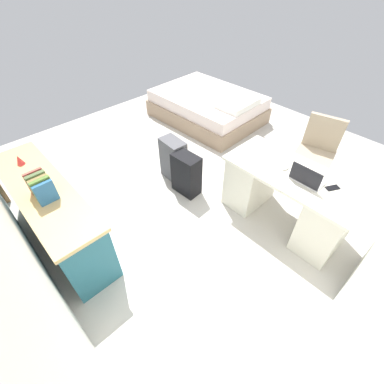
# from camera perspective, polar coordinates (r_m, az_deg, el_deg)

# --- Properties ---
(ground_plane) EXTENTS (5.59, 5.59, 0.00)m
(ground_plane) POSITION_cam_1_polar(r_m,az_deg,el_deg) (3.92, 1.43, 3.86)
(ground_plane) COLOR beige
(desk) EXTENTS (1.44, 0.66, 0.73)m
(desk) POSITION_cam_1_polar(r_m,az_deg,el_deg) (3.20, 19.54, -1.03)
(desk) COLOR silver
(desk) RESTS_ON ground_plane
(office_chair) EXTENTS (0.56, 0.56, 0.94)m
(office_chair) POSITION_cam_1_polar(r_m,az_deg,el_deg) (3.88, 24.57, 6.74)
(office_chair) COLOR black
(office_chair) RESTS_ON ground_plane
(credenza) EXTENTS (1.80, 0.48, 0.76)m
(credenza) POSITION_cam_1_polar(r_m,az_deg,el_deg) (3.19, -27.40, -4.23)
(credenza) COLOR #235B6B
(credenza) RESTS_ON ground_plane
(bed) EXTENTS (1.95, 1.47, 0.58)m
(bed) POSITION_cam_1_polar(r_m,az_deg,el_deg) (5.22, 3.40, 17.79)
(bed) COLOR gray
(bed) RESTS_ON ground_plane
(suitcase_black) EXTENTS (0.37, 0.24, 0.57)m
(suitcase_black) POSITION_cam_1_polar(r_m,az_deg,el_deg) (3.47, -1.22, 3.83)
(suitcase_black) COLOR black
(suitcase_black) RESTS_ON ground_plane
(suitcase_spare_grey) EXTENTS (0.37, 0.24, 0.60)m
(suitcase_spare_grey) POSITION_cam_1_polar(r_m,az_deg,el_deg) (3.70, -4.01, 6.94)
(suitcase_spare_grey) COLOR #4C4C51
(suitcase_spare_grey) RESTS_ON ground_plane
(laptop) EXTENTS (0.31, 0.22, 0.21)m
(laptop) POSITION_cam_1_polar(r_m,az_deg,el_deg) (2.88, 23.36, 2.74)
(laptop) COLOR #B7B7BC
(laptop) RESTS_ON desk
(computer_mouse) EXTENTS (0.06, 0.10, 0.03)m
(computer_mouse) POSITION_cam_1_polar(r_m,az_deg,el_deg) (3.01, 19.38, 5.00)
(computer_mouse) COLOR white
(computer_mouse) RESTS_ON desk
(cell_phone_near_laptop) EXTENTS (0.12, 0.15, 0.01)m
(cell_phone_near_laptop) POSITION_cam_1_polar(r_m,az_deg,el_deg) (2.95, 27.85, 0.79)
(cell_phone_near_laptop) COLOR black
(cell_phone_near_laptop) RESTS_ON desk
(book_row) EXTENTS (0.27, 0.17, 0.24)m
(book_row) POSITION_cam_1_polar(r_m,az_deg,el_deg) (2.77, -29.55, 1.01)
(book_row) COLOR #295F91
(book_row) RESTS_ON credenza
(figurine_small) EXTENTS (0.08, 0.08, 0.11)m
(figurine_small) POSITION_cam_1_polar(r_m,az_deg,el_deg) (3.35, -33.02, 5.75)
(figurine_small) COLOR red
(figurine_small) RESTS_ON credenza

